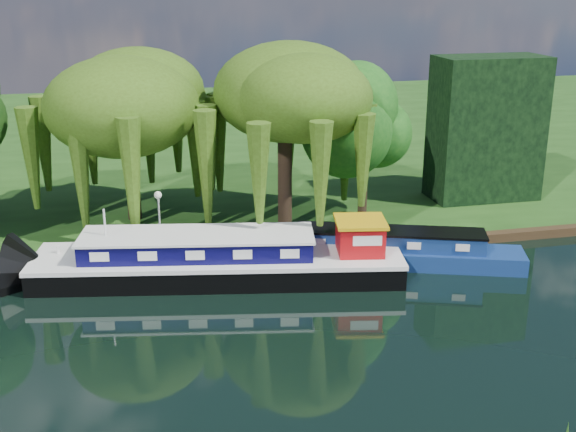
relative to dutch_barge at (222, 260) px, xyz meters
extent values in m
plane|color=black|center=(-2.92, -6.67, -0.84)|extent=(120.00, 120.00, 0.00)
cube|color=#193C10|center=(-2.92, 27.33, -0.61)|extent=(120.00, 52.00, 0.45)
cube|color=black|center=(-0.14, 0.02, -0.44)|extent=(16.27, 6.33, 1.06)
cube|color=silver|center=(-0.14, 0.02, 0.18)|extent=(16.37, 6.41, 0.19)
cube|color=#09073A|center=(-1.00, 0.18, 0.70)|extent=(10.15, 4.27, 0.84)
cube|color=silver|center=(-1.00, 0.18, 1.18)|extent=(10.36, 4.47, 0.11)
cube|color=#9F0B0F|center=(5.94, -1.08, 0.95)|extent=(2.26, 2.26, 1.32)
cube|color=#C3940D|center=(5.94, -1.08, 1.68)|extent=(2.52, 2.52, 0.14)
cylinder|color=silver|center=(-4.83, 0.88, 1.34)|extent=(0.09, 0.09, 2.12)
cube|color=navy|center=(7.72, -0.08, -0.50)|extent=(12.10, 5.94, 0.91)
cube|color=navy|center=(7.72, -0.08, 0.33)|extent=(8.50, 4.25, 0.76)
cube|color=black|center=(7.72, -0.08, 0.76)|extent=(8.63, 4.38, 0.10)
cube|color=silver|center=(4.46, 0.25, 0.37)|extent=(0.59, 0.25, 0.32)
cube|color=silver|center=(6.46, -0.46, 0.37)|extent=(0.59, 0.25, 0.32)
cube|color=silver|center=(8.46, -1.16, 0.37)|extent=(0.59, 0.25, 0.32)
cube|color=silver|center=(10.46, -1.87, 0.37)|extent=(0.59, 0.25, 0.32)
cylinder|color=black|center=(-3.50, 7.77, 2.08)|extent=(0.64, 0.64, 4.93)
ellipsoid|color=#324C10|center=(-3.50, 7.77, 5.64)|extent=(6.89, 6.89, 4.45)
cylinder|color=black|center=(3.85, 4.54, 2.11)|extent=(0.70, 0.70, 4.98)
ellipsoid|color=#324C10|center=(3.85, 4.54, 5.70)|extent=(6.81, 6.81, 4.40)
cylinder|color=black|center=(8.33, 5.66, 2.27)|extent=(0.47, 0.47, 5.32)
ellipsoid|color=#154C13|center=(8.33, 5.66, 4.45)|extent=(4.25, 4.25, 4.25)
cube|color=black|center=(16.08, 7.33, 3.61)|extent=(6.00, 3.00, 8.00)
cylinder|color=silver|center=(-2.42, 3.83, 0.71)|extent=(0.10, 0.10, 2.20)
sphere|color=white|center=(-2.42, 3.83, 1.99)|extent=(0.36, 0.36, 0.36)
cylinder|color=silver|center=(-6.92, 1.73, 0.11)|extent=(0.16, 0.16, 1.00)
cylinder|color=silver|center=(0.08, 1.73, 0.11)|extent=(0.16, 0.16, 1.00)
cylinder|color=silver|center=(6.08, 1.73, 0.11)|extent=(0.16, 0.16, 1.00)
camera|label=1|loc=(-3.71, -29.09, 11.80)|focal=45.00mm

